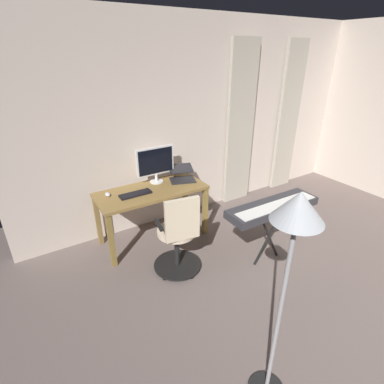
# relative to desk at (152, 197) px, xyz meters

# --- Properties ---
(back_room_partition) EXTENTS (5.69, 0.10, 2.82)m
(back_room_partition) POSITION_rel_desk_xyz_m (-1.15, -0.46, 0.77)
(back_room_partition) COLOR beige
(back_room_partition) RESTS_ON ground
(curtain_left_panel) EXTENTS (0.46, 0.06, 2.53)m
(curtain_left_panel) POSITION_rel_desk_xyz_m (-2.83, -0.35, 0.63)
(curtain_left_panel) COLOR #BAB3A0
(curtain_left_panel) RESTS_ON ground
(curtain_right_panel) EXTENTS (0.51, 0.06, 2.53)m
(curtain_right_panel) POSITION_rel_desk_xyz_m (-1.74, -0.35, 0.63)
(curtain_right_panel) COLOR #BAB3A0
(curtain_right_panel) RESTS_ON ground
(desk) EXTENTS (1.41, 0.62, 0.74)m
(desk) POSITION_rel_desk_xyz_m (0.00, 0.00, 0.00)
(desk) COLOR olive
(desk) RESTS_ON ground
(office_chair) EXTENTS (0.56, 0.56, 1.02)m
(office_chair) POSITION_rel_desk_xyz_m (0.05, 0.78, -0.17)
(office_chair) COLOR black
(office_chair) RESTS_ON ground
(computer_monitor) EXTENTS (0.53, 0.18, 0.49)m
(computer_monitor) POSITION_rel_desk_xyz_m (-0.17, -0.19, 0.38)
(computer_monitor) COLOR white
(computer_monitor) RESTS_ON desk
(computer_keyboard) EXTENTS (0.40, 0.13, 0.02)m
(computer_keyboard) POSITION_rel_desk_xyz_m (0.23, 0.04, 0.12)
(computer_keyboard) COLOR black
(computer_keyboard) RESTS_ON desk
(laptop) EXTENTS (0.43, 0.44, 0.17)m
(laptop) POSITION_rel_desk_xyz_m (-0.50, -0.08, 0.16)
(laptop) COLOR #232328
(laptop) RESTS_ON desk
(computer_mouse) EXTENTS (0.06, 0.10, 0.04)m
(computer_mouse) POSITION_rel_desk_xyz_m (0.53, -0.12, 0.12)
(computer_mouse) COLOR silver
(computer_mouse) RESTS_ON desk
(piano_keyboard) EXTENTS (1.16, 0.35, 0.80)m
(piano_keyboard) POSITION_rel_desk_xyz_m (-0.97, 1.18, 0.10)
(piano_keyboard) COLOR black
(piano_keyboard) RESTS_ON ground
(floor_lamp) EXTENTS (0.29, 0.29, 1.70)m
(floor_lamp) POSITION_rel_desk_xyz_m (0.17, 2.32, 0.75)
(floor_lamp) COLOR black
(floor_lamp) RESTS_ON ground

